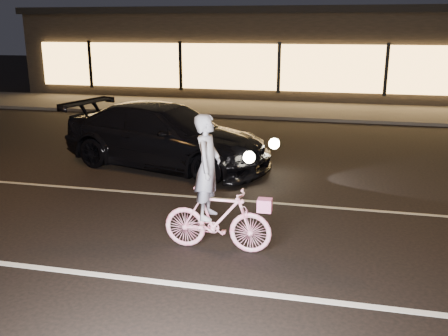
# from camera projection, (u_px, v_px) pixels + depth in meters

# --- Properties ---
(ground) EXTENTS (90.00, 90.00, 0.00)m
(ground) POSITION_uv_depth(u_px,v_px,m) (169.00, 236.00, 8.34)
(ground) COLOR black
(ground) RESTS_ON ground
(lane_stripe_near) EXTENTS (60.00, 0.12, 0.01)m
(lane_stripe_near) POSITION_uv_depth(u_px,v_px,m) (133.00, 279.00, 6.94)
(lane_stripe_near) COLOR silver
(lane_stripe_near) RESTS_ON ground
(lane_stripe_far) EXTENTS (60.00, 0.10, 0.01)m
(lane_stripe_far) POSITION_uv_depth(u_px,v_px,m) (201.00, 197.00, 10.21)
(lane_stripe_far) COLOR gray
(lane_stripe_far) RESTS_ON ground
(sidewalk) EXTENTS (30.00, 4.00, 0.12)m
(sidewalk) POSITION_uv_depth(u_px,v_px,m) (272.00, 109.00, 20.50)
(sidewalk) COLOR #383533
(sidewalk) RESTS_ON ground
(storefront) EXTENTS (25.40, 8.42, 4.20)m
(storefront) POSITION_uv_depth(u_px,v_px,m) (289.00, 50.00, 25.51)
(storefront) COLOR black
(storefront) RESTS_ON ground
(cyclist) EXTENTS (1.71, 0.59, 2.15)m
(cyclist) POSITION_uv_depth(u_px,v_px,m) (215.00, 204.00, 7.65)
(cyclist) COLOR #FF3C86
(cyclist) RESTS_ON ground
(sedan) EXTENTS (5.71, 3.43, 1.55)m
(sedan) POSITION_uv_depth(u_px,v_px,m) (166.00, 136.00, 12.26)
(sedan) COLOR black
(sedan) RESTS_ON ground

